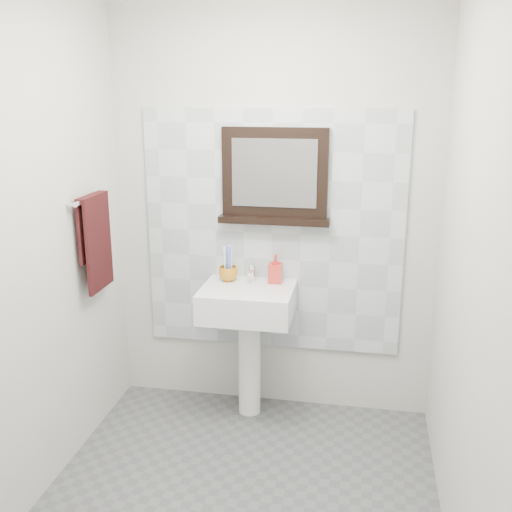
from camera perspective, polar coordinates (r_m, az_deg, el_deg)
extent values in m
cube|color=#555759|center=(3.23, -1.91, -22.82)|extent=(2.00, 2.20, 0.01)
cube|color=beige|center=(3.69, 1.60, 3.77)|extent=(2.00, 0.01, 2.50)
cube|color=beige|center=(1.66, -10.66, -11.93)|extent=(2.00, 0.01, 2.50)
cube|color=beige|center=(3.02, -21.03, -0.01)|extent=(0.01, 2.20, 2.50)
cube|color=beige|center=(2.62, 19.75, -2.19)|extent=(0.01, 2.20, 2.50)
cube|color=#B6C0C5|center=(3.70, 1.56, 2.22)|extent=(1.60, 0.02, 1.50)
cylinder|color=white|center=(3.84, -0.62, -10.15)|extent=(0.14, 0.14, 0.68)
cube|color=white|center=(3.61, -0.83, -4.41)|extent=(0.55, 0.44, 0.18)
cylinder|color=silver|center=(3.57, -0.90, -3.39)|extent=(0.32, 0.32, 0.02)
cylinder|color=#4C4C4F|center=(3.57, -0.90, -3.22)|extent=(0.04, 0.04, 0.00)
cylinder|color=silver|center=(3.71, -0.38, -1.67)|extent=(0.04, 0.04, 0.09)
cylinder|color=silver|center=(3.66, -0.51, -1.57)|extent=(0.02, 0.10, 0.02)
cube|color=silver|center=(3.71, -0.34, -0.86)|extent=(0.02, 0.07, 0.01)
imported|color=#C37C17|center=(3.71, -2.67, -1.69)|extent=(0.15, 0.15, 0.09)
cylinder|color=white|center=(3.68, -2.99, -0.83)|extent=(0.01, 0.01, 0.19)
cube|color=white|center=(3.66, -3.01, 0.71)|extent=(0.01, 0.01, 0.03)
cylinder|color=#6284E0|center=(3.68, -2.46, -0.85)|extent=(0.01, 0.01, 0.19)
cube|color=#6284E0|center=(3.65, -2.48, 0.70)|extent=(0.01, 0.01, 0.03)
cylinder|color=white|center=(3.71, -2.61, -0.73)|extent=(0.01, 0.01, 0.19)
cube|color=white|center=(3.68, -2.63, 0.81)|extent=(0.01, 0.01, 0.03)
cylinder|color=#6284E0|center=(3.70, -2.79, -0.74)|extent=(0.01, 0.01, 0.19)
cube|color=#6284E0|center=(3.67, -2.81, 0.80)|extent=(0.01, 0.01, 0.03)
cylinder|color=white|center=(3.69, -2.35, -0.79)|extent=(0.01, 0.01, 0.19)
cube|color=white|center=(3.66, -2.37, 0.76)|extent=(0.01, 0.01, 0.03)
cylinder|color=#6284E0|center=(3.67, -2.61, -0.88)|extent=(0.01, 0.01, 0.19)
cube|color=#6284E0|center=(3.64, -2.63, 0.67)|extent=(0.01, 0.01, 0.03)
imported|color=red|center=(3.66, 1.86, -1.20)|extent=(0.08, 0.08, 0.18)
cube|color=black|center=(3.60, 1.82, 7.96)|extent=(0.64, 0.06, 0.53)
cube|color=#99999E|center=(3.57, 1.73, 7.89)|extent=(0.51, 0.01, 0.41)
cube|color=black|center=(3.63, 1.72, 3.42)|extent=(0.68, 0.11, 0.04)
cylinder|color=silver|center=(3.47, -15.36, 5.32)|extent=(0.03, 0.40, 0.03)
cylinder|color=silver|center=(3.32, -17.24, 4.72)|extent=(0.05, 0.02, 0.02)
cylinder|color=silver|center=(3.66, -14.51, 5.88)|extent=(0.05, 0.02, 0.02)
cube|color=black|center=(3.52, -14.75, 1.00)|extent=(0.02, 0.30, 0.52)
cube|color=black|center=(3.52, -15.45, 2.44)|extent=(0.02, 0.30, 0.34)
cube|color=black|center=(3.47, -15.37, 5.40)|extent=(0.06, 0.30, 0.03)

